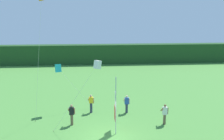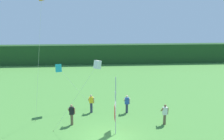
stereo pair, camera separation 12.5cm
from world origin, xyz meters
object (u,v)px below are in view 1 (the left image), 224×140
Objects in this scene: person_mid_field at (165,114)px; kite_cyan_box_0 at (58,68)px; person_far_right at (127,104)px; kite_white_box_3 at (97,65)px; person_far_left at (91,103)px; person_near_banner at (72,114)px; banner_flag at (115,106)px.

kite_cyan_box_0 is (-8.62, 3.84, 3.01)m from person_mid_field.
person_mid_field reaches higher than person_far_right.
person_far_right is 5.78m from kite_white_box_3.
person_far_left is 0.38× the size of kite_cyan_box_0.
person_near_banner reaches higher than person_far_right.
person_near_banner is 7.32m from person_mid_field.
person_mid_field is at bearing -24.00° from kite_cyan_box_0.
banner_flag is 4.04m from person_far_right.
person_far_right is at bearing 49.49° from kite_white_box_3.
kite_cyan_box_0 is 5.58m from kite_white_box_3.
kite_cyan_box_0 is at bearing 111.51° from person_near_banner.
kite_white_box_3 is (2.03, -0.99, 4.08)m from person_near_banner.
person_near_banner is at bearing 155.21° from banner_flag.
person_far_left is 3.15m from person_far_right.
person_near_banner is 0.32× the size of kite_white_box_3.
kite_cyan_box_0 reaches higher than banner_flag.
kite_cyan_box_0 is (-5.97, 1.25, 3.03)m from person_far_right.
person_far_right is 0.30× the size of kite_white_box_3.
kite_white_box_3 is at bearing -130.51° from person_far_right.
banner_flag is 2.53× the size of person_near_banner.
kite_white_box_3 reaches higher than person_mid_field.
person_far_right is at bearing -11.83° from kite_cyan_box_0.
kite_cyan_box_0 is at bearing 168.17° from person_far_right.
person_far_left is (-1.77, 3.94, -1.17)m from banner_flag.
person_far_left reaches higher than person_far_right.
person_mid_field reaches higher than person_far_left.
person_mid_field is at bearing -3.93° from person_near_banner.
kite_white_box_3 is at bearing 157.29° from banner_flag.
kite_white_box_3 reaches higher than banner_flag.
person_mid_field is at bearing -26.80° from person_far_left.
person_far_right is at bearing 24.12° from person_near_banner.
kite_white_box_3 is at bearing -52.31° from kite_cyan_box_0.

